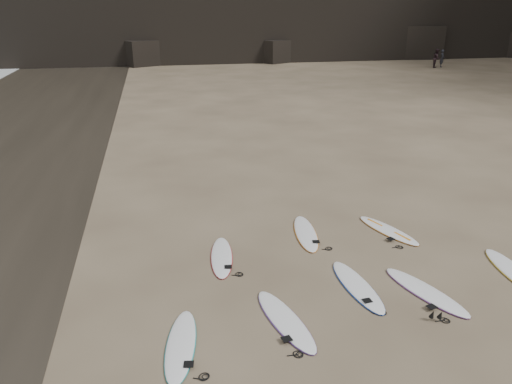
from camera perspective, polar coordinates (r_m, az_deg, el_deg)
ground at (r=11.81m, az=14.45°, el=-11.04°), size 240.00×240.00×0.00m
surfboard_0 at (r=9.98m, az=-8.59°, el=-16.87°), size 0.90×2.29×0.08m
surfboard_1 at (r=10.53m, az=3.37°, el=-14.38°), size 1.06×2.42×0.08m
surfboard_2 at (r=11.83m, az=11.51°, el=-10.46°), size 0.73×2.40×0.09m
surfboard_3 at (r=12.03m, az=18.81°, el=-10.68°), size 1.30×2.43×0.09m
surfboard_5 at (r=12.85m, az=-3.95°, el=-7.36°), size 0.80×2.25×0.08m
surfboard_6 at (r=14.13m, az=5.70°, el=-4.66°), size 0.88×2.41×0.08m
surfboard_7 at (r=14.71m, az=14.86°, el=-4.23°), size 1.26×2.31×0.08m
person_a at (r=54.41m, az=20.50°, el=14.11°), size 0.66×0.74×1.69m
person_b at (r=53.78m, az=19.95°, el=14.17°), size 1.06×1.11×1.80m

